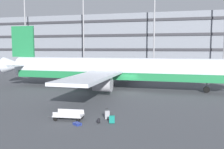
{
  "coord_description": "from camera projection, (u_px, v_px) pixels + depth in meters",
  "views": [
    {
      "loc": [
        6.52,
        -34.94,
        6.34
      ],
      "look_at": [
        -1.28,
        -4.33,
        3.0
      ],
      "focal_mm": 39.47,
      "sensor_mm": 36.0,
      "label": 1
    }
  ],
  "objects": [
    {
      "name": "ground_plane",
      "position": [
        128.0,
        92.0,
        35.93
      ],
      "size": [
        600.0,
        600.0,
        0.0
      ],
      "primitive_type": "plane",
      "color": "#424449"
    },
    {
      "name": "light_mast_left",
      "position": [
        83.0,
        21.0,
        66.35
      ],
      "size": [
        1.8,
        0.5,
        24.08
      ],
      "color": "gray",
      "rests_on": "ground_plane"
    },
    {
      "name": "baggage_cart",
      "position": [
        69.0,
        115.0,
        21.9
      ],
      "size": [
        3.35,
        1.54,
        0.82
      ],
      "color": "#B7B7BC",
      "rests_on": "ground_plane"
    },
    {
      "name": "backpack_silver",
      "position": [
        98.0,
        121.0,
        20.91
      ],
      "size": [
        0.38,
        0.42,
        0.51
      ],
      "color": "black",
      "rests_on": "ground_plane"
    },
    {
      "name": "airliner",
      "position": [
        115.0,
        70.0,
        38.58
      ],
      "size": [
        40.45,
        32.72,
        10.16
      ],
      "color": "silver",
      "rests_on": "ground_plane"
    },
    {
      "name": "suitcase_teal",
      "position": [
        107.0,
        115.0,
        22.01
      ],
      "size": [
        0.48,
        0.4,
        1.0
      ],
      "color": "gray",
      "rests_on": "ground_plane"
    },
    {
      "name": "light_mast_center_left",
      "position": [
        154.0,
        24.0,
        61.81
      ],
      "size": [
        1.8,
        0.5,
        21.8
      ],
      "color": "gray",
      "rests_on": "ground_plane"
    },
    {
      "name": "light_mast_far_left",
      "position": [
        25.0,
        23.0,
        70.75
      ],
      "size": [
        1.8,
        0.5,
        23.83
      ],
      "color": "gray",
      "rests_on": "ground_plane"
    },
    {
      "name": "suitcase_red",
      "position": [
        77.0,
        124.0,
        20.46
      ],
      "size": [
        0.84,
        0.78,
        0.21
      ],
      "color": "navy",
      "rests_on": "ground_plane"
    },
    {
      "name": "suitcase_purple",
      "position": [
        112.0,
        119.0,
        20.84
      ],
      "size": [
        0.51,
        0.36,
        0.8
      ],
      "color": "#147266",
      "rests_on": "ground_plane"
    },
    {
      "name": "terminal_structure",
      "position": [
        153.0,
        43.0,
        76.1
      ],
      "size": [
        131.02,
        18.13,
        16.16
      ],
      "color": "slate",
      "rests_on": "ground_plane"
    }
  ]
}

